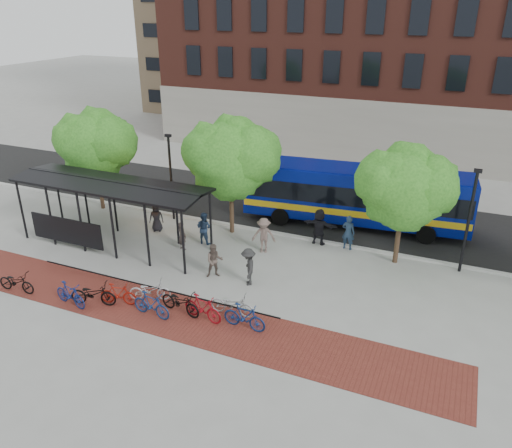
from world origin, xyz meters
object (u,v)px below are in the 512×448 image
at_px(tree_a, 96,142).
at_px(pedestrian_3, 264,235).
at_px(bike_8, 180,302).
at_px(tree_c, 407,185).
at_px(pedestrian_7, 348,232).
at_px(bike_3, 70,294).
at_px(bike_4, 93,294).
at_px(bike_11, 244,317).
at_px(pedestrian_0, 156,217).
at_px(pedestrian_2, 204,228).
at_px(bike_0, 16,282).
at_px(bike_6, 150,290).
at_px(lamp_post_right, 469,219).
at_px(pedestrian_9, 248,267).
at_px(tree_b, 233,155).
at_px(bike_7, 151,305).
at_px(bike_10, 232,304).
at_px(pedestrian_1, 182,236).
at_px(pedestrian_5, 319,227).
at_px(bus_shelter, 109,191).
at_px(bike_5, 118,294).
at_px(lamp_post_left, 171,175).
at_px(bike_9, 203,308).
at_px(pedestrian_8, 215,261).
at_px(bus, 355,193).

xyz_separation_m(tree_a, pedestrian_3, (11.48, -1.62, -3.29)).
distance_m(tree_a, bike_8, 13.71).
relative_size(tree_c, pedestrian_7, 3.16).
height_order(tree_a, bike_3, tree_a).
xyz_separation_m(bike_4, bike_11, (6.62, 0.97, 0.02)).
xyz_separation_m(pedestrian_0, pedestrian_2, (3.21, -0.34, 0.07)).
bearing_deg(bike_0, bike_6, -77.00).
height_order(lamp_post_right, pedestrian_9, lamp_post_right).
bearing_deg(pedestrian_0, tree_b, -3.89).
bearing_deg(pedestrian_0, lamp_post_right, -18.31).
height_order(lamp_post_right, pedestrian_3, lamp_post_right).
xyz_separation_m(bike_7, pedestrian_3, (2.03, 7.15, 0.40)).
xyz_separation_m(tree_b, pedestrian_2, (-0.86, -1.89, -3.58)).
distance_m(bike_10, pedestrian_2, 6.96).
height_order(pedestrian_1, pedestrian_7, pedestrian_7).
bearing_deg(pedestrian_5, bike_6, 61.13).
height_order(bus_shelter, tree_a, tree_a).
bearing_deg(bike_10, bike_5, 100.30).
bearing_deg(lamp_post_left, bike_6, -64.73).
relative_size(bike_11, pedestrian_3, 0.96).
bearing_deg(bus_shelter, pedestrian_2, 23.92).
xyz_separation_m(tree_a, lamp_post_right, (20.91, 0.25, -1.49)).
bearing_deg(bike_9, pedestrian_2, 37.58).
relative_size(bus_shelter, pedestrian_8, 6.36).
relative_size(bike_6, pedestrian_5, 0.91).
relative_size(bike_3, pedestrian_7, 0.96).
relative_size(tree_b, bike_9, 3.52).
height_order(bike_9, pedestrian_8, pedestrian_8).
bearing_deg(pedestrian_0, tree_a, 137.82).
bearing_deg(bike_7, bike_9, -67.40).
distance_m(bike_5, bike_8, 2.82).
distance_m(bike_3, bike_11, 7.60).
distance_m(tree_c, pedestrian_8, 9.62).
distance_m(bike_8, bike_10, 2.15).
height_order(lamp_post_left, lamp_post_right, same).
xyz_separation_m(pedestrian_2, pedestrian_5, (5.65, 2.34, 0.11)).
bearing_deg(lamp_post_right, pedestrian_8, -154.26).
relative_size(bike_0, pedestrian_2, 1.06).
distance_m(bike_7, bike_8, 1.18).
xyz_separation_m(bike_5, bike_11, (5.67, 0.52, 0.05)).
relative_size(bike_6, pedestrian_9, 1.01).
height_order(pedestrian_2, pedestrian_3, pedestrian_3).
xyz_separation_m(lamp_post_left, pedestrian_2, (3.24, -2.14, -1.87)).
distance_m(bus, bike_5, 14.31).
bearing_deg(bus_shelter, lamp_post_left, 74.47).
height_order(pedestrian_0, pedestrian_3, pedestrian_3).
xyz_separation_m(bike_3, bike_7, (3.61, 0.68, 0.01)).
bearing_deg(bus, pedestrian_2, -146.32).
relative_size(pedestrian_1, pedestrian_8, 0.93).
relative_size(lamp_post_right, bike_11, 2.82).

